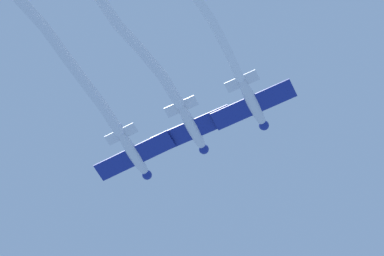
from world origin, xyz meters
TOP-DOWN VIEW (x-y plane):
  - airplane_lead at (4.97, -5.97)m, footprint 5.94×7.82m
  - airplane_left_wing at (3.63, -0.23)m, footprint 5.94×7.82m
  - smoke_trail_left_wing at (-10.39, -0.93)m, footprint 23.51×2.69m
  - airplane_right_wing at (2.30, 5.49)m, footprint 5.91×7.81m
  - smoke_trail_right_wing at (-14.10, 3.42)m, footprint 28.28×3.87m

SIDE VIEW (x-z plane):
  - airplane_lead at x=4.97m, z-range 65.76..67.68m
  - airplane_right_wing at x=2.30m, z-range 65.76..67.68m
  - airplane_left_wing at x=3.63m, z-range 66.06..67.98m
  - smoke_trail_right_wing at x=-14.10m, z-range 66.08..67.97m
  - smoke_trail_left_wing at x=-10.39m, z-range 66.41..70.09m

